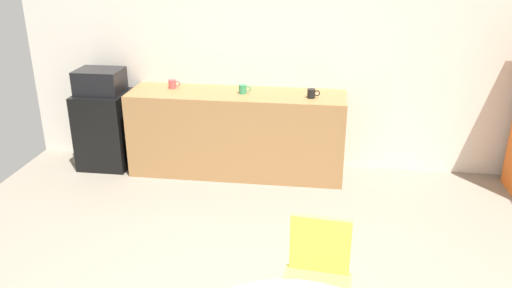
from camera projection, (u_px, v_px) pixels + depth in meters
The scene contains 8 objects.
wall_back at pixel (294, 50), 5.48m from camera, with size 6.00×0.10×2.60m, color silver.
counter_block at pixel (237, 133), 5.55m from camera, with size 2.28×0.60×0.90m, color #9E7042.
mini_fridge at pixel (105, 129), 5.75m from camera, with size 0.54×0.54×0.84m, color black.
microwave at pixel (100, 81), 5.54m from camera, with size 0.48×0.38×0.26m, color black.
chair_yellow at pixel (318, 269), 3.16m from camera, with size 0.46×0.46×0.83m.
mug_white at pixel (243, 89), 5.35m from camera, with size 0.13×0.08×0.09m.
mug_green at pixel (312, 93), 5.20m from camera, with size 0.13×0.08×0.09m.
mug_red at pixel (173, 84), 5.53m from camera, with size 0.13×0.08×0.09m.
Camera 1 is at (0.34, -2.47, 2.41)m, focal length 36.17 mm.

